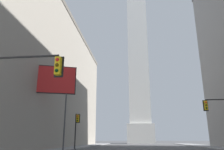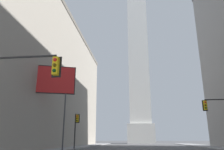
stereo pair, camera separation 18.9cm
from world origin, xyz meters
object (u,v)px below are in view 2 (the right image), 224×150
billboard_sign (47,81)px  obelisk (138,47)px  traffic_light_mid_left (76,126)px  traffic_light_near_left (4,80)px

billboard_sign → obelisk: bearing=76.9°
traffic_light_mid_left → traffic_light_near_left: bearing=-86.5°
obelisk → traffic_light_mid_left: size_ratio=14.66×
obelisk → billboard_sign: obelisk is taller
traffic_light_mid_left → billboard_sign: size_ratio=0.48×
traffic_light_near_left → obelisk: bearing=82.4°
traffic_light_near_left → traffic_light_mid_left: traffic_light_near_left is taller
traffic_light_mid_left → billboard_sign: 8.77m
obelisk → traffic_light_mid_left: 59.47m
traffic_light_near_left → billboard_sign: (-3.52, 14.38, 3.77)m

